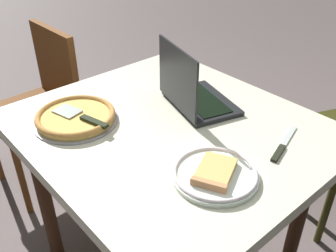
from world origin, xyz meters
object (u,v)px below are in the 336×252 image
at_px(pizza_plate, 215,174).
at_px(chair_far, 42,100).
at_px(laptop, 192,93).
at_px(dining_table, 170,145).
at_px(pizza_tray, 76,117).
at_px(table_knife, 282,147).

relative_size(pizza_plate, chair_far, 0.30).
height_order(laptop, chair_far, laptop).
distance_m(dining_table, pizza_tray, 0.37).
xyz_separation_m(laptop, table_knife, (-0.40, -0.03, -0.05)).
bearing_deg(pizza_tray, pizza_plate, -164.69).
height_order(laptop, pizza_tray, laptop).
bearing_deg(dining_table, chair_far, 6.43).
bearing_deg(pizza_plate, chair_far, 0.50).
bearing_deg(pizza_tray, table_knife, -144.21).
distance_m(table_knife, chair_far, 1.34).
height_order(pizza_tray, table_knife, pizza_tray).
bearing_deg(dining_table, laptop, -73.29).
bearing_deg(laptop, table_knife, -175.42).
distance_m(pizza_plate, chair_far, 1.27).
relative_size(dining_table, table_knife, 4.68).
distance_m(pizza_plate, table_knife, 0.28).
relative_size(dining_table, chair_far, 1.21).
relative_size(pizza_tray, chair_far, 0.35).
distance_m(laptop, table_knife, 0.40).
bearing_deg(chair_far, pizza_plate, -179.50).
height_order(dining_table, pizza_plate, pizza_plate).
bearing_deg(chair_far, table_knife, -167.21).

